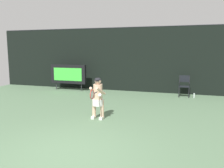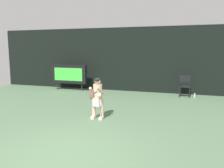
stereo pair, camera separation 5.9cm
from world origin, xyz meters
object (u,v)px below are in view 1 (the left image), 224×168
Objects in this scene: scoreboard at (68,74)px; tennis_racket at (92,94)px; umpire_chair at (184,85)px; water_bottle at (194,95)px; tennis_player at (98,97)px.

tennis_racket is at bearing -55.29° from scoreboard.
umpire_chair is 0.72m from water_bottle.
water_bottle is at bearing -19.96° from umpire_chair.
scoreboard is 6.55m from umpire_chair.
water_bottle is 0.44× the size of tennis_racket.
scoreboard reaches higher than tennis_racket.
tennis_player is (3.72, -4.81, -0.18)m from scoreboard.
tennis_player reaches higher than umpire_chair.
tennis_player is 2.38× the size of tennis_racket.
water_bottle is at bearing 50.34° from tennis_racket.
tennis_racket reaches higher than umpire_chair.
water_bottle is 0.19× the size of tennis_player.
tennis_player reaches higher than tennis_racket.
tennis_player is at bearing -52.29° from scoreboard.
tennis_player is (-2.82, -4.85, 0.15)m from umpire_chair.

